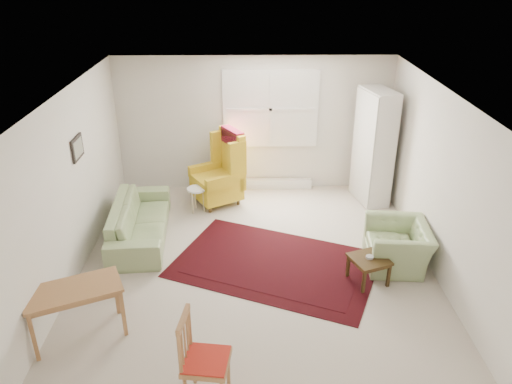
{
  "coord_description": "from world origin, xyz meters",
  "views": [
    {
      "loc": [
        -0.1,
        -6.03,
        4.08
      ],
      "look_at": [
        0.0,
        0.3,
        1.05
      ],
      "focal_mm": 35.0,
      "sensor_mm": 36.0,
      "label": 1
    }
  ],
  "objects_px": {
    "armchair": "(398,242)",
    "desk": "(77,312)",
    "wingback_chair": "(216,168)",
    "cabinet": "(374,147)",
    "stool": "(197,200)",
    "sofa": "(139,214)",
    "desk_chair": "(206,360)",
    "coffee_table": "(368,270)"
  },
  "relations": [
    {
      "from": "armchair",
      "to": "desk",
      "type": "distance_m",
      "value": 4.37
    },
    {
      "from": "wingback_chair",
      "to": "cabinet",
      "type": "xyz_separation_m",
      "value": [
        2.78,
        0.07,
        0.35
      ]
    },
    {
      "from": "armchair",
      "to": "cabinet",
      "type": "xyz_separation_m",
      "value": [
        0.08,
        2.12,
        0.65
      ]
    },
    {
      "from": "stool",
      "to": "desk",
      "type": "height_order",
      "value": "desk"
    },
    {
      "from": "desk",
      "to": "wingback_chair",
      "type": "bearing_deg",
      "value": 67.84
    },
    {
      "from": "sofa",
      "to": "wingback_chair",
      "type": "bearing_deg",
      "value": -47.33
    },
    {
      "from": "armchair",
      "to": "desk",
      "type": "height_order",
      "value": "armchair"
    },
    {
      "from": "desk_chair",
      "to": "stool",
      "type": "bearing_deg",
      "value": 14.21
    },
    {
      "from": "coffee_table",
      "to": "desk_chair",
      "type": "distance_m",
      "value": 2.85
    },
    {
      "from": "wingback_chair",
      "to": "desk_chair",
      "type": "distance_m",
      "value": 4.44
    },
    {
      "from": "sofa",
      "to": "desk",
      "type": "height_order",
      "value": "sofa"
    },
    {
      "from": "desk_chair",
      "to": "desk",
      "type": "bearing_deg",
      "value": 66.45
    },
    {
      "from": "sofa",
      "to": "armchair",
      "type": "xyz_separation_m",
      "value": [
        3.84,
        -0.82,
        -0.04
      ]
    },
    {
      "from": "sofa",
      "to": "desk_chair",
      "type": "relative_size",
      "value": 2.02
    },
    {
      "from": "armchair",
      "to": "cabinet",
      "type": "bearing_deg",
      "value": -177.75
    },
    {
      "from": "sofa",
      "to": "coffee_table",
      "type": "xyz_separation_m",
      "value": [
        3.34,
        -1.25,
        -0.22
      ]
    },
    {
      "from": "coffee_table",
      "to": "sofa",
      "type": "bearing_deg",
      "value": 159.45
    },
    {
      "from": "sofa",
      "to": "stool",
      "type": "height_order",
      "value": "sofa"
    },
    {
      "from": "armchair",
      "to": "desk_chair",
      "type": "relative_size",
      "value": 0.95
    },
    {
      "from": "cabinet",
      "to": "desk_chair",
      "type": "xyz_separation_m",
      "value": [
        -2.62,
        -4.51,
        -0.51
      ]
    },
    {
      "from": "coffee_table",
      "to": "desk",
      "type": "bearing_deg",
      "value": -164.38
    },
    {
      "from": "sofa",
      "to": "cabinet",
      "type": "bearing_deg",
      "value": -76.08
    },
    {
      "from": "sofa",
      "to": "armchair",
      "type": "distance_m",
      "value": 3.93
    },
    {
      "from": "coffee_table",
      "to": "desk_chair",
      "type": "height_order",
      "value": "desk_chair"
    },
    {
      "from": "wingback_chair",
      "to": "sofa",
      "type": "bearing_deg",
      "value": -73.58
    },
    {
      "from": "sofa",
      "to": "desk",
      "type": "bearing_deg",
      "value": 168.53
    },
    {
      "from": "armchair",
      "to": "desk_chair",
      "type": "distance_m",
      "value": 3.5
    },
    {
      "from": "cabinet",
      "to": "wingback_chair",
      "type": "bearing_deg",
      "value": 167.92
    },
    {
      "from": "stool",
      "to": "wingback_chair",
      "type": "bearing_deg",
      "value": 46.73
    },
    {
      "from": "coffee_table",
      "to": "stool",
      "type": "xyz_separation_m",
      "value": [
        -2.52,
        2.13,
        0.03
      ]
    },
    {
      "from": "armchair",
      "to": "cabinet",
      "type": "relative_size",
      "value": 0.47
    },
    {
      "from": "coffee_table",
      "to": "cabinet",
      "type": "bearing_deg",
      "value": 77.18
    },
    {
      "from": "cabinet",
      "to": "desk",
      "type": "relative_size",
      "value": 1.93
    },
    {
      "from": "coffee_table",
      "to": "armchair",
      "type": "bearing_deg",
      "value": 40.41
    },
    {
      "from": "stool",
      "to": "cabinet",
      "type": "height_order",
      "value": "cabinet"
    },
    {
      "from": "coffee_table",
      "to": "wingback_chair",
      "type": "bearing_deg",
      "value": 131.71
    },
    {
      "from": "desk",
      "to": "desk_chair",
      "type": "height_order",
      "value": "desk_chair"
    },
    {
      "from": "cabinet",
      "to": "desk_chair",
      "type": "relative_size",
      "value": 2.01
    },
    {
      "from": "armchair",
      "to": "coffee_table",
      "type": "bearing_deg",
      "value": -45.28
    },
    {
      "from": "desk_chair",
      "to": "wingback_chair",
      "type": "bearing_deg",
      "value": 9.57
    },
    {
      "from": "armchair",
      "to": "coffee_table",
      "type": "distance_m",
      "value": 0.69
    },
    {
      "from": "wingback_chair",
      "to": "stool",
      "type": "relative_size",
      "value": 3.0
    }
  ]
}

